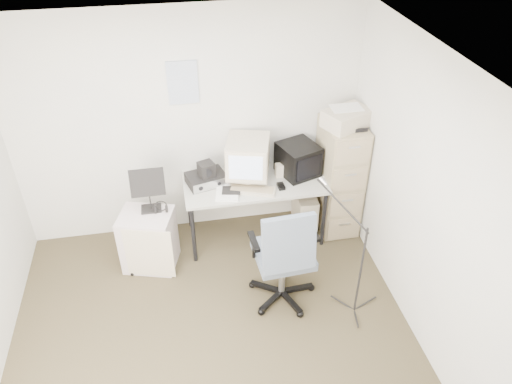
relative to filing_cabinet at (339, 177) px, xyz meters
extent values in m
cube|color=#413A1E|center=(-1.58, -1.48, -0.66)|extent=(3.60, 3.60, 0.01)
cube|color=white|center=(-1.58, -1.48, 1.85)|extent=(3.60, 3.60, 0.01)
cube|color=silver|center=(-1.58, 0.32, 0.60)|extent=(3.60, 0.02, 2.50)
cube|color=silver|center=(0.22, -1.48, 0.60)|extent=(0.02, 3.60, 2.50)
cube|color=white|center=(-1.60, 0.31, 1.10)|extent=(0.30, 0.02, 0.44)
cube|color=tan|center=(0.00, 0.00, 0.00)|extent=(0.40, 0.60, 1.30)
cube|color=beige|center=(0.00, -0.04, 0.74)|extent=(0.55, 0.48, 0.18)
cube|color=#ACAA94|center=(-0.95, -0.03, -0.29)|extent=(1.50, 0.70, 0.73)
cube|color=beige|center=(-1.01, 0.03, 0.31)|extent=(0.53, 0.54, 0.47)
cube|color=black|center=(-0.46, 0.05, 0.25)|extent=(0.48, 0.50, 0.34)
cube|color=beige|center=(-0.68, 0.02, 0.15)|extent=(0.08, 0.08, 0.15)
cube|color=beige|center=(-1.01, -0.20, 0.09)|extent=(0.51, 0.32, 0.03)
cube|color=black|center=(-0.70, -0.19, 0.10)|extent=(0.07, 0.12, 0.03)
cube|color=black|center=(-1.46, 0.03, 0.14)|extent=(0.45, 0.37, 0.11)
cube|color=black|center=(-1.45, 0.01, 0.27)|extent=(0.19, 0.18, 0.15)
cube|color=white|center=(-1.26, -0.18, 0.09)|extent=(0.28, 0.35, 0.02)
cube|color=beige|center=(-0.35, 0.05, -0.43)|extent=(0.24, 0.48, 0.44)
cube|color=slate|center=(-0.87, -1.00, -0.07)|extent=(0.70, 0.70, 1.15)
cube|color=beige|center=(-2.11, -0.29, -0.33)|extent=(0.61, 0.54, 0.64)
cube|color=black|center=(-2.04, -0.20, 0.23)|extent=(0.34, 0.20, 0.49)
torus|color=black|center=(-1.94, -0.26, 0.04)|extent=(0.18, 0.18, 0.03)
cylinder|color=black|center=(-0.22, -1.30, 0.01)|extent=(0.03, 0.03, 1.31)
camera|label=1|loc=(-1.75, -4.33, 3.03)|focal=35.00mm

